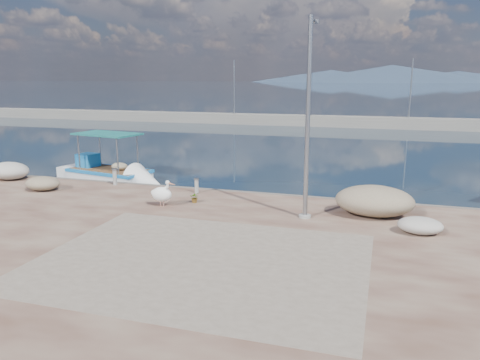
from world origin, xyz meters
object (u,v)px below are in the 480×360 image
Objects in this scene: boat_left at (109,176)px; pelican at (162,194)px; lamp_post at (308,126)px; bollard_near at (197,185)px.

boat_left is 8.27m from pelican.
boat_left is 0.93× the size of lamp_post.
boat_left is 5.82× the size of pelican.
pelican is 1.67× the size of bollard_near.
bollard_near is at bearing -15.22° from boat_left.
boat_left is at bearing 144.93° from pelican.
boat_left is at bearing 155.06° from lamp_post.
lamp_post reaches higher than boat_left.
pelican is at bearing -31.83° from boat_left.
lamp_post is at bearing -23.21° from bollard_near.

